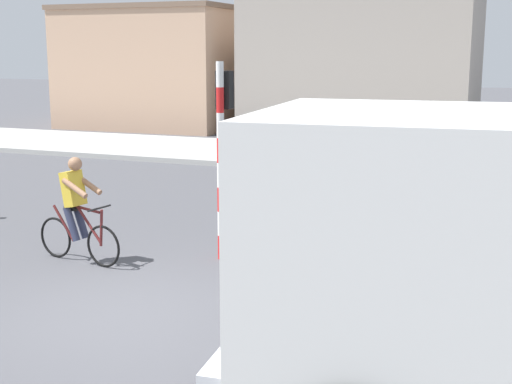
% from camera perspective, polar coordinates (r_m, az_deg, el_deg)
% --- Properties ---
extents(ground_plane, '(120.00, 120.00, 0.00)m').
position_cam_1_polar(ground_plane, '(9.63, -10.02, -9.43)').
color(ground_plane, '#4C4C51').
extents(sidewalk_far, '(80.00, 5.00, 0.16)m').
position_cam_1_polar(sidewalk_far, '(22.12, 8.69, 2.62)').
color(sidewalk_far, '#ADADA8').
rests_on(sidewalk_far, ground).
extents(cyclist, '(1.71, 0.55, 1.72)m').
position_cam_1_polar(cyclist, '(11.75, -14.13, -1.40)').
color(cyclist, black).
rests_on(cyclist, ground).
extents(traffic_light_pole, '(0.24, 0.43, 3.20)m').
position_cam_1_polar(traffic_light_pole, '(11.45, -2.70, 4.72)').
color(traffic_light_pole, red).
rests_on(traffic_light_pole, ground).
extents(car_red_near, '(4.09, 2.05, 1.60)m').
position_cam_1_polar(car_red_near, '(15.01, 15.31, 1.08)').
color(car_red_near, '#B7B7BC').
rests_on(car_red_near, ground).
extents(building_corner_left, '(7.57, 7.42, 5.20)m').
position_cam_1_polar(building_corner_left, '(33.02, -7.18, 9.90)').
color(building_corner_left, tan).
rests_on(building_corner_left, ground).
extents(building_mid_block, '(8.93, 6.23, 5.94)m').
position_cam_1_polar(building_mid_block, '(29.51, 8.63, 10.42)').
color(building_mid_block, '#9E9389').
rests_on(building_mid_block, ground).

